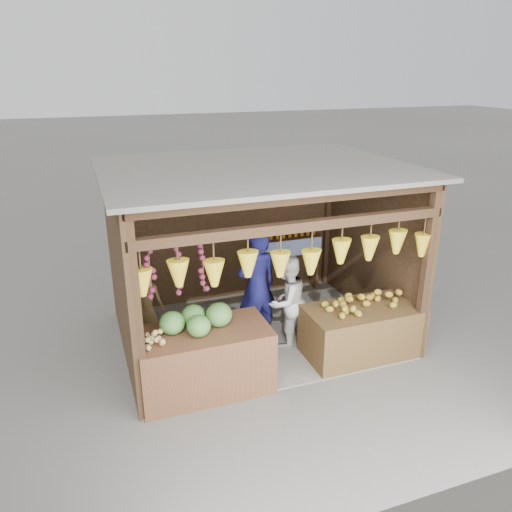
% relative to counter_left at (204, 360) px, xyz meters
% --- Properties ---
extents(ground, '(80.00, 80.00, 0.00)m').
position_rel_counter_left_xyz_m(ground, '(1.12, 1.12, -0.43)').
color(ground, '#514F49').
rests_on(ground, ground).
extents(stall_structure, '(4.30, 3.30, 2.66)m').
position_rel_counter_left_xyz_m(stall_structure, '(1.09, 1.08, 1.24)').
color(stall_structure, slate).
rests_on(stall_structure, ground).
extents(back_shelf, '(1.25, 0.32, 1.32)m').
position_rel_counter_left_xyz_m(back_shelf, '(2.17, 2.41, 0.44)').
color(back_shelf, '#382314').
rests_on(back_shelf, ground).
extents(counter_left, '(1.69, 0.85, 0.86)m').
position_rel_counter_left_xyz_m(counter_left, '(0.00, 0.00, 0.00)').
color(counter_left, '#462917').
rests_on(counter_left, ground).
extents(counter_right, '(1.65, 0.85, 0.75)m').
position_rel_counter_left_xyz_m(counter_right, '(2.35, 0.05, -0.05)').
color(counter_right, '#483118').
rests_on(counter_right, ground).
extents(stool, '(0.31, 0.31, 0.29)m').
position_rel_counter_left_xyz_m(stool, '(-0.54, 1.25, -0.28)').
color(stool, black).
rests_on(stool, ground).
extents(man_standing, '(0.70, 0.52, 1.76)m').
position_rel_counter_left_xyz_m(man_standing, '(1.08, 0.99, 0.45)').
color(man_standing, '#14144C').
rests_on(man_standing, ground).
extents(woman_standing, '(0.85, 0.77, 1.42)m').
position_rel_counter_left_xyz_m(woman_standing, '(1.44, 0.69, 0.28)').
color(woman_standing, beige).
rests_on(woman_standing, ground).
extents(vendor_seated, '(0.62, 0.57, 1.06)m').
position_rel_counter_left_xyz_m(vendor_seated, '(-0.54, 1.25, 0.39)').
color(vendor_seated, brown).
rests_on(vendor_seated, stool).
extents(melon_pile, '(1.00, 0.50, 0.32)m').
position_rel_counter_left_xyz_m(melon_pile, '(-0.09, 0.04, 0.59)').
color(melon_pile, '#1D5516').
rests_on(melon_pile, counter_left).
extents(tanfruit_pile, '(0.34, 0.40, 0.13)m').
position_rel_counter_left_xyz_m(tanfruit_pile, '(-0.65, -0.09, 0.49)').
color(tanfruit_pile, tan).
rests_on(tanfruit_pile, counter_left).
extents(mango_pile, '(1.40, 0.64, 0.22)m').
position_rel_counter_left_xyz_m(mango_pile, '(2.40, 0.03, 0.43)').
color(mango_pile, '#BF6C19').
rests_on(mango_pile, counter_right).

